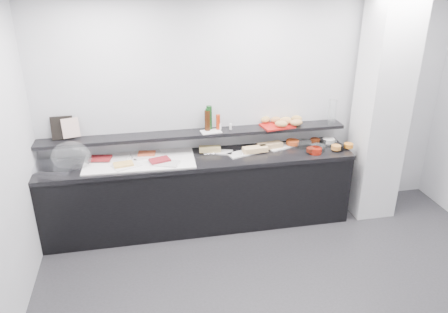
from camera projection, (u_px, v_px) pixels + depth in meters
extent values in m
cube|color=silver|center=(252.00, 109.00, 5.25)|extent=(5.00, 0.02, 2.70)
plane|color=white|center=(332.00, 4.00, 2.91)|extent=(5.00, 5.00, 0.00)
cube|color=silver|center=(381.00, 110.00, 5.20)|extent=(0.50, 0.50, 2.70)
cube|color=black|center=(200.00, 194.00, 5.23)|extent=(3.60, 0.60, 0.85)
cube|color=black|center=(199.00, 160.00, 5.05)|extent=(3.62, 0.62, 0.05)
cube|color=black|center=(196.00, 134.00, 5.10)|extent=(3.60, 0.25, 0.04)
cube|color=silver|center=(52.00, 167.00, 4.76)|extent=(0.56, 0.45, 0.04)
ellipsoid|color=white|center=(71.00, 157.00, 4.76)|extent=(0.48, 0.35, 0.34)
cube|color=white|center=(140.00, 161.00, 4.94)|extent=(1.25, 0.62, 0.01)
cube|color=white|center=(116.00, 158.00, 4.98)|extent=(0.34, 0.29, 0.01)
cube|color=maroon|center=(101.00, 158.00, 4.92)|extent=(0.26, 0.19, 0.02)
cube|color=silver|center=(147.00, 155.00, 5.05)|extent=(0.38, 0.29, 0.01)
cube|color=#D5502B|center=(147.00, 153.00, 5.04)|extent=(0.21, 0.15, 0.02)
cube|color=white|center=(127.00, 165.00, 4.79)|extent=(0.35, 0.30, 0.01)
cube|color=#EEBC5C|center=(123.00, 164.00, 4.77)|extent=(0.23, 0.17, 0.02)
cube|color=silver|center=(167.00, 163.00, 4.84)|extent=(0.31, 0.27, 0.01)
cube|color=maroon|center=(160.00, 160.00, 4.88)|extent=(0.25, 0.20, 0.02)
cube|color=silver|center=(218.00, 152.00, 5.17)|extent=(0.36, 0.25, 0.01)
cube|color=tan|center=(210.00, 149.00, 5.16)|extent=(0.26, 0.13, 0.06)
cylinder|color=silver|center=(211.00, 154.00, 5.09)|extent=(0.16, 0.02, 0.01)
cube|color=silver|center=(243.00, 153.00, 5.13)|extent=(0.40, 0.27, 0.01)
cube|color=#E9BC7A|center=(255.00, 149.00, 5.15)|extent=(0.30, 0.14, 0.06)
cylinder|color=#B5B7BC|center=(248.00, 153.00, 5.10)|extent=(0.16, 0.01, 0.01)
cube|color=white|center=(281.00, 147.00, 5.31)|extent=(0.38, 0.26, 0.01)
cube|color=tan|center=(270.00, 145.00, 5.26)|extent=(0.31, 0.16, 0.06)
cylinder|color=silver|center=(273.00, 148.00, 5.24)|extent=(0.16, 0.03, 0.01)
cylinder|color=silver|center=(304.00, 144.00, 5.32)|extent=(0.23, 0.23, 0.07)
cylinder|color=#C64A1B|center=(293.00, 142.00, 5.35)|extent=(0.19, 0.19, 0.05)
cylinder|color=black|center=(323.00, 142.00, 5.40)|extent=(0.14, 0.14, 0.07)
cylinder|color=#521E0B|center=(315.00, 141.00, 5.39)|extent=(0.13, 0.13, 0.05)
cylinder|color=white|center=(329.00, 142.00, 5.37)|extent=(0.19, 0.19, 0.07)
cylinder|color=white|center=(328.00, 140.00, 5.40)|extent=(0.17, 0.17, 0.05)
cylinder|color=maroon|center=(315.00, 151.00, 5.14)|extent=(0.15, 0.15, 0.07)
cylinder|color=#51160B|center=(311.00, 150.00, 5.12)|extent=(0.11, 0.11, 0.05)
cylinder|color=silver|center=(318.00, 148.00, 5.21)|extent=(0.19, 0.19, 0.07)
cylinder|color=orange|center=(336.00, 147.00, 5.20)|extent=(0.15, 0.15, 0.05)
cylinder|color=black|center=(339.00, 147.00, 5.23)|extent=(0.12, 0.12, 0.07)
cylinder|color=orange|center=(348.00, 146.00, 5.25)|extent=(0.14, 0.14, 0.05)
cube|color=black|center=(62.00, 128.00, 4.85)|extent=(0.24, 0.08, 0.26)
cube|color=#DEAAA0|center=(71.00, 128.00, 4.84)|extent=(0.19, 0.09, 0.22)
cube|color=white|center=(211.00, 132.00, 5.09)|extent=(0.25, 0.17, 0.01)
cylinder|color=#0E3612|center=(208.00, 119.00, 5.07)|extent=(0.07, 0.07, 0.26)
cylinder|color=#331809|center=(207.00, 121.00, 5.07)|extent=(0.06, 0.06, 0.24)
cylinder|color=#0F3813|center=(209.00, 118.00, 5.10)|extent=(0.07, 0.07, 0.28)
cylinder|color=#A7290B|center=(218.00, 122.00, 5.11)|extent=(0.06, 0.06, 0.18)
cylinder|color=white|center=(231.00, 127.00, 5.13)|extent=(0.04, 0.04, 0.07)
cylinder|color=white|center=(220.00, 126.00, 5.13)|extent=(0.05, 0.05, 0.07)
cube|color=#B11613|center=(277.00, 126.00, 5.26)|extent=(0.41, 0.32, 0.02)
ellipsoid|color=#BA8C47|center=(266.00, 120.00, 5.31)|extent=(0.14, 0.11, 0.08)
ellipsoid|color=#B97E46|center=(276.00, 120.00, 5.31)|extent=(0.13, 0.09, 0.08)
ellipsoid|color=#B98D46|center=(297.00, 119.00, 5.35)|extent=(0.15, 0.12, 0.08)
ellipsoid|color=tan|center=(281.00, 124.00, 5.17)|extent=(0.17, 0.15, 0.08)
ellipsoid|color=#B98246|center=(296.00, 123.00, 5.22)|extent=(0.17, 0.12, 0.08)
ellipsoid|color=gold|center=(286.00, 120.00, 5.30)|extent=(0.15, 0.10, 0.08)
ellipsoid|color=#B98046|center=(286.00, 121.00, 5.26)|extent=(0.16, 0.13, 0.08)
cylinder|color=silver|center=(332.00, 112.00, 5.31)|extent=(0.11, 0.11, 0.30)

